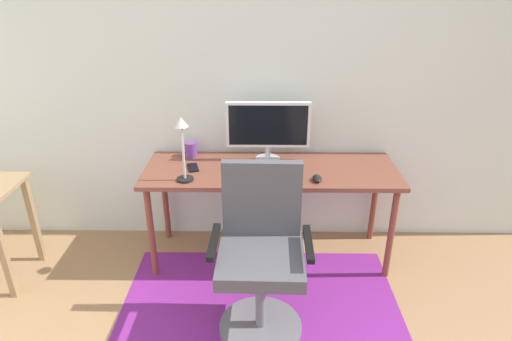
# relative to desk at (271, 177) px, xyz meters

# --- Properties ---
(wall_back) EXTENTS (6.00, 0.10, 2.60)m
(wall_back) POSITION_rel_desk_xyz_m (-0.02, 0.37, 0.65)
(wall_back) COLOR silver
(wall_back) RESTS_ON ground
(area_rug) EXTENTS (1.77, 1.37, 0.01)m
(area_rug) POSITION_rel_desk_xyz_m (-0.07, -0.67, -0.65)
(area_rug) COLOR #782380
(area_rug) RESTS_ON ground
(desk) EXTENTS (1.75, 0.60, 0.72)m
(desk) POSITION_rel_desk_xyz_m (0.00, 0.00, 0.00)
(desk) COLOR brown
(desk) RESTS_ON ground
(monitor) EXTENTS (0.59, 0.18, 0.43)m
(monitor) POSITION_rel_desk_xyz_m (-0.02, 0.16, 0.32)
(monitor) COLOR #B2B2B7
(monitor) RESTS_ON desk
(keyboard) EXTENTS (0.43, 0.13, 0.02)m
(keyboard) POSITION_rel_desk_xyz_m (-0.03, -0.19, 0.08)
(keyboard) COLOR black
(keyboard) RESTS_ON desk
(computer_mouse) EXTENTS (0.06, 0.10, 0.03)m
(computer_mouse) POSITION_rel_desk_xyz_m (0.30, -0.19, 0.08)
(computer_mouse) COLOR black
(computer_mouse) RESTS_ON desk
(coffee_cup) EXTENTS (0.09, 0.09, 0.11)m
(coffee_cup) POSITION_rel_desk_xyz_m (-0.58, 0.21, 0.12)
(coffee_cup) COLOR #66398A
(coffee_cup) RESTS_ON desk
(cell_phone) EXTENTS (0.10, 0.15, 0.01)m
(cell_phone) POSITION_rel_desk_xyz_m (-0.54, 0.00, 0.07)
(cell_phone) COLOR black
(cell_phone) RESTS_ON desk
(desk_lamp) EXTENTS (0.11, 0.11, 0.43)m
(desk_lamp) POSITION_rel_desk_xyz_m (-0.56, -0.19, 0.35)
(desk_lamp) COLOR black
(desk_lamp) RESTS_ON desk
(office_chair) EXTENTS (0.56, 0.49, 1.02)m
(office_chair) POSITION_rel_desk_xyz_m (-0.07, -0.72, -0.20)
(office_chair) COLOR slate
(office_chair) RESTS_ON ground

